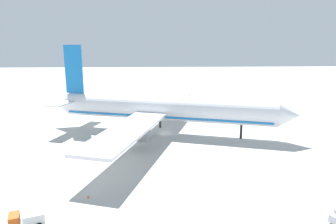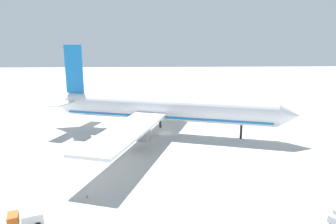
# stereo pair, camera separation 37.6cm
# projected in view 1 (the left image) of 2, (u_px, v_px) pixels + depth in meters

# --- Properties ---
(ground_plane) EXTENTS (600.00, 600.00, 0.00)m
(ground_plane) POSITION_uv_depth(u_px,v_px,m) (165.00, 133.00, 89.27)
(ground_plane) COLOR #B2B2AD
(airliner) EXTENTS (74.28, 78.21, 26.08)m
(airliner) POSITION_uv_depth(u_px,v_px,m) (161.00, 109.00, 88.06)
(airliner) COLOR white
(airliner) RESTS_ON ground
(service_truck_2) EXTENTS (5.18, 3.81, 2.30)m
(service_truck_2) POSITION_uv_depth(u_px,v_px,m) (27.00, 219.00, 42.49)
(service_truck_2) COLOR #BF4C14
(service_truck_2) RESTS_ON ground
(baggage_cart_0) EXTENTS (3.49, 2.22, 1.22)m
(baggage_cart_0) POSITION_uv_depth(u_px,v_px,m) (178.00, 103.00, 133.08)
(baggage_cart_0) COLOR #595B60
(baggage_cart_0) RESTS_ON ground
(traffic_cone_1) EXTENTS (0.36, 0.36, 0.55)m
(traffic_cone_1) POSITION_uv_depth(u_px,v_px,m) (88.00, 196.00, 50.82)
(traffic_cone_1) COLOR orange
(traffic_cone_1) RESTS_ON ground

